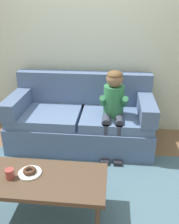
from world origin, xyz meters
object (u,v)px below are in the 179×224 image
object	(u,v)px
donut	(30,171)
toy_controller	(30,176)
person_child	(113,105)
coffee_table	(46,182)
mug	(10,174)
couch	(82,120)

from	to	relation	value
donut	toy_controller	world-z (taller)	donut
person_child	toy_controller	distance (m)	1.31
coffee_table	person_child	size ratio (longest dim) A/B	0.98
person_child	mug	xyz separation A→B (m)	(-0.88, -1.20, -0.19)
coffee_table	donut	size ratio (longest dim) A/B	9.02
coffee_table	toy_controller	xyz separation A→B (m)	(-0.35, 0.51, -0.36)
mug	couch	bearing A→B (deg)	72.50
coffee_table	toy_controller	distance (m)	0.71
person_child	toy_controller	bearing A→B (deg)	-144.33
couch	mug	distance (m)	1.48
mug	toy_controller	size ratio (longest dim) A/B	0.40
couch	coffee_table	distance (m)	1.38
person_child	mug	distance (m)	1.50
mug	toy_controller	bearing A→B (deg)	94.43
couch	mug	bearing A→B (deg)	-107.50
person_child	couch	bearing A→B (deg)	154.54
coffee_table	donut	distance (m)	0.18
coffee_table	person_child	distance (m)	1.33
person_child	donut	xyz separation A→B (m)	(-0.73, -1.13, -0.20)
coffee_table	toy_controller	bearing A→B (deg)	124.29
donut	person_child	bearing A→B (deg)	57.05
couch	person_child	size ratio (longest dim) A/B	1.75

